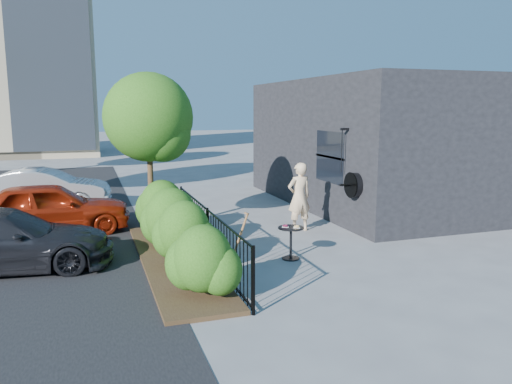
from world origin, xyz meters
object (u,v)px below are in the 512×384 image
object	(u,v)px
car_red	(49,208)
car_silver	(45,189)
patio_tree	(151,123)
woman	(299,197)
car_darkgrey	(2,240)
cafe_table	(291,237)
shovel	(236,249)

from	to	relation	value
car_red	car_silver	world-z (taller)	car_red
patio_tree	car_red	xyz separation A→B (m)	(-2.51, 0.61, -2.10)
car_silver	woman	bearing A→B (deg)	-121.83
car_red	car_silver	distance (m)	3.37
car_darkgrey	patio_tree	bearing A→B (deg)	-51.10
cafe_table	car_silver	bearing A→B (deg)	125.74
car_silver	car_darkgrey	xyz separation A→B (m)	(-0.35, -6.12, -0.04)
shovel	car_red	distance (m)	5.79
cafe_table	shovel	world-z (taller)	shovel
car_red	shovel	bearing A→B (deg)	-147.21
cafe_table	car_red	xyz separation A→B (m)	(-4.89, 3.90, 0.19)
cafe_table	car_darkgrey	bearing A→B (deg)	168.48
patio_tree	woman	size ratio (longest dim) A/B	2.23
car_red	patio_tree	bearing A→B (deg)	-108.03
car_darkgrey	woman	bearing A→B (deg)	-76.12
shovel	car_darkgrey	xyz separation A→B (m)	(-4.17, 1.85, 0.05)
shovel	car_silver	xyz separation A→B (m)	(-3.83, 7.97, 0.09)
car_darkgrey	cafe_table	bearing A→B (deg)	-96.62
car_darkgrey	car_silver	bearing A→B (deg)	1.64
patio_tree	woman	xyz separation A→B (m)	(3.52, -1.09, -1.88)
cafe_table	shovel	bearing A→B (deg)	-152.80
shovel	car_silver	world-z (taller)	car_silver
patio_tree	car_darkgrey	bearing A→B (deg)	-146.01
shovel	car_silver	distance (m)	8.84
patio_tree	car_silver	distance (m)	5.32
patio_tree	shovel	bearing A→B (deg)	-76.20
shovel	patio_tree	bearing A→B (deg)	103.80
patio_tree	car_red	world-z (taller)	patio_tree
car_red	car_silver	size ratio (longest dim) A/B	1.00
shovel	woman	bearing A→B (deg)	48.95
car_red	car_silver	xyz separation A→B (m)	(-0.33, 3.36, -0.02)
patio_tree	car_silver	world-z (taller)	patio_tree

